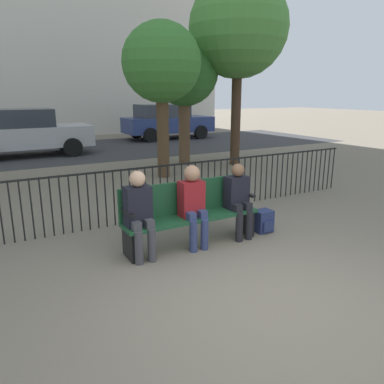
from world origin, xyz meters
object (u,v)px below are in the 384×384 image
Objects in this scene: seated_person_0 at (139,210)px; tree_2 at (162,64)px; backpack at (263,221)px; tree_0 at (184,73)px; seated_person_2 at (238,197)px; parked_car_0 at (167,121)px; tree_1 at (238,28)px; park_bench at (189,211)px; seated_person_1 at (193,201)px; parked_car_1 at (25,132)px.

tree_2 is (2.39, 4.43, 2.16)m from seated_person_0.
backpack is 0.09× the size of tree_0.
backpack is (0.49, -0.03, -0.46)m from seated_person_2.
tree_2 reaches higher than parked_car_0.
seated_person_2 is 3.23× the size of backpack.
parked_car_0 is at bearing 69.46° from tree_0.
tree_1 is at bearing 55.06° from seated_person_2.
park_bench is 5.77× the size of backpack.
seated_person_2 is 0.30× the size of tree_2.
tree_0 reaches higher than seated_person_1.
seated_person_2 is at bearing -9.94° from park_bench.
seated_person_2 is 12.80m from parked_car_0.
tree_1 is at bearing 48.74° from park_bench.
seated_person_0 is 0.28× the size of parked_car_0.
tree_0 reaches higher than parked_car_0.
tree_2 is at bearing -134.61° from tree_0.
tree_0 is at bearing 57.16° from seated_person_0.
park_bench is 1.71× the size of seated_person_0.
parked_car_0 reaches higher than seated_person_2.
seated_person_1 is 0.28× the size of parked_car_1.
parked_car_0 is (6.06, 11.99, 0.17)m from seated_person_0.
seated_person_2 is at bearing -78.57° from parked_car_1.
tree_2 reaches higher than tree_0.
seated_person_0 is 0.28× the size of parked_car_1.
park_bench reaches higher than backpack.
seated_person_0 is at bearing -118.38° from tree_2.
parked_car_1 reaches higher than backpack.
backpack is at bearing -108.37° from parked_car_0.
tree_1 reaches higher than seated_person_2.
tree_0 is 6.87m from parked_car_0.
park_bench is 0.53× the size of tree_2.
tree_0 is (2.93, 5.67, 2.21)m from park_bench.
tree_2 reaches higher than seated_person_0.
park_bench is 1.79× the size of seated_person_2.
backpack is 6.57m from tree_0.
tree_0 is (2.94, 5.80, 2.03)m from seated_person_1.
tree_1 reaches higher than seated_person_1.
parked_car_1 reaches higher than seated_person_0.
parked_car_0 reaches higher than seated_person_0.
parked_car_1 is at bearing 101.43° from seated_person_2.
seated_person_0 is at bearing -122.84° from tree_0.
parked_car_1 reaches higher than seated_person_1.
seated_person_0 is 7.20m from tree_0.
seated_person_1 is 5.18m from tree_2.
parked_car_1 is at bearing -160.93° from parked_car_0.
tree_2 is at bearing 79.66° from seated_person_2.
parked_car_0 is at bearing 66.13° from park_bench.
seated_person_0 is 0.31× the size of tree_2.
parked_car_1 is at bearing 97.13° from park_bench.
park_bench is 1.31m from backpack.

